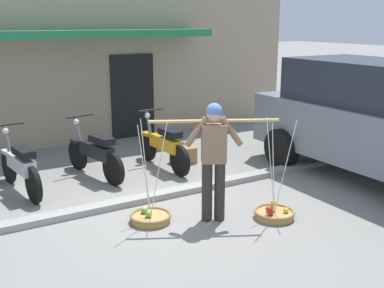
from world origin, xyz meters
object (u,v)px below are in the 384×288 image
Objects in this scene: motorcycle_second_in_row at (20,166)px; fruit_basket_right_side at (274,213)px; fruit_basket_left_side at (150,217)px; fruit_vendor at (214,154)px; motorcycle_third_in_row at (95,153)px; wooden_crate at (183,155)px; parked_truck at (383,118)px; motorcycle_end_of_row at (164,145)px.

fruit_basket_right_side is at bearing -45.89° from motorcycle_second_in_row.
fruit_basket_left_side is 1.78m from fruit_basket_right_side.
motorcycle_third_in_row is at bearing 105.89° from fruit_vendor.
motorcycle_second_in_row is 3.16m from wooden_crate.
fruit_vendor is at bearing -111.49° from wooden_crate.
fruit_basket_left_side is 1.00× the size of fruit_basket_right_side.
fruit_basket_left_side reaches higher than motorcycle_third_in_row.
fruit_vendor is at bearing 152.97° from fruit_basket_right_side.
fruit_basket_right_side is at bearing -27.10° from fruit_basket_left_side.
fruit_vendor reaches higher than fruit_basket_left_side.
motorcycle_third_in_row is 5.11m from parked_truck.
motorcycle_second_in_row is 1.00× the size of motorcycle_end_of_row.
fruit_vendor reaches higher than motorcycle_end_of_row.
fruit_basket_left_side is at bearing -90.71° from motorcycle_third_in_row.
parked_truck reaches higher than motorcycle_third_in_row.
fruit_vendor reaches higher than motorcycle_second_in_row.
fruit_basket_right_side is at bearing -85.34° from motorcycle_end_of_row.
motorcycle_end_of_row is at bearing -0.50° from motorcycle_second_in_row.
motorcycle_second_in_row is 0.38× the size of parked_truck.
fruit_basket_right_side is at bearing -94.78° from wooden_crate.
fruit_vendor is 1.17× the size of fruit_basket_right_side.
fruit_vendor is 2.66m from motorcycle_end_of_row.
parked_truck is (2.70, 0.35, 1.05)m from fruit_basket_right_side.
fruit_vendor is 3.36m from motorcycle_second_in_row.
parked_truck is (4.25, -2.75, 0.68)m from motorcycle_third_in_row.
fruit_vendor is 3.85× the size of wooden_crate.
fruit_vendor is at bearing 179.08° from parked_truck.
parked_truck reaches higher than fruit_vendor.
fruit_basket_left_side is (-0.80, 0.41, -0.90)m from fruit_vendor.
wooden_crate is at bearing 85.22° from fruit_basket_right_side.
fruit_basket_left_side is 0.80× the size of motorcycle_end_of_row.
fruit_basket_right_side is 0.80× the size of motorcycle_end_of_row.
fruit_basket_left_side is 2.56m from motorcycle_end_of_row.
fruit_basket_right_side is at bearing -172.65° from parked_truck.
fruit_vendor is at bearing -102.17° from motorcycle_end_of_row.
fruit_basket_right_side reaches higher than motorcycle_end_of_row.
fruit_vendor is 2.85m from motorcycle_third_in_row.
wooden_crate is (1.81, -0.03, -0.29)m from motorcycle_third_in_row.
fruit_vendor is at bearing -27.16° from fruit_basket_left_side.
fruit_basket_left_side is 3.30× the size of wooden_crate.
motorcycle_end_of_row is at bearing 94.66° from fruit_basket_right_side.
motorcycle_end_of_row is at bearing 77.83° from fruit_vendor.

